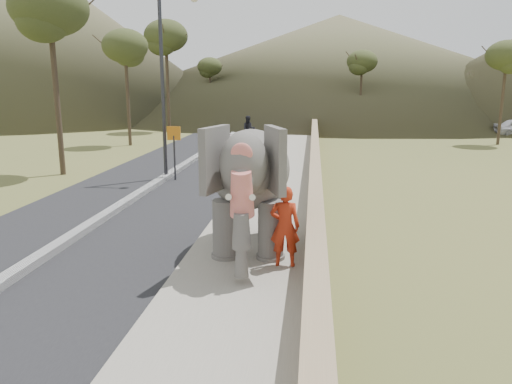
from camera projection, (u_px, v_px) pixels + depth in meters
ground at (229, 310)px, 9.61m from camera, size 160.00×160.00×0.00m
road at (147, 192)px, 19.86m from camera, size 7.00×120.00×0.03m
median at (147, 189)px, 19.84m from camera, size 0.35×120.00×0.22m
walkway at (272, 193)px, 19.30m from camera, size 3.00×120.00×0.15m
parapet at (315, 182)px, 19.01m from camera, size 0.30×120.00×1.10m
lamppost at (169, 68)px, 21.40m from camera, size 1.76×0.36×8.00m
signboard at (174, 144)px, 21.81m from camera, size 0.60×0.08×2.40m
hill_left at (10, 29)px, 64.78m from camera, size 60.00×60.00×22.00m
hill_far at (338, 63)px, 75.43m from camera, size 80.00×80.00×14.00m
elephant_and_man at (252, 186)px, 12.64m from camera, size 2.48×4.45×3.16m
motorcyclist at (241, 134)px, 33.79m from camera, size 2.06×1.76×2.06m
trees at (293, 84)px, 34.26m from camera, size 48.03×44.23×9.69m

